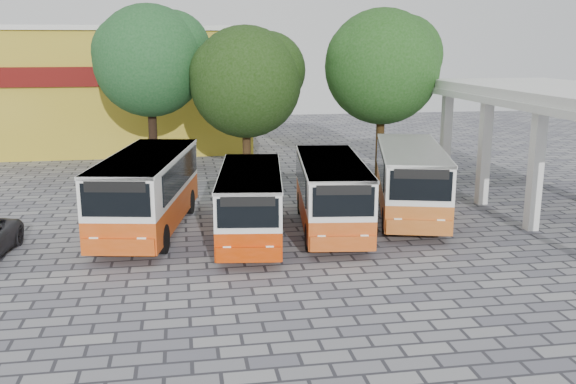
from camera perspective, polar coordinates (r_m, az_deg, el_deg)
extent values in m
plane|color=#595964|center=(22.58, 5.56, -5.57)|extent=(90.00, 90.00, 0.00)
cube|color=silver|center=(34.28, 13.86, 4.81)|extent=(0.45, 0.45, 5.00)
cube|color=silver|center=(36.69, 21.51, 4.80)|extent=(0.45, 0.45, 5.00)
cube|color=silver|center=(29.55, 23.94, 8.09)|extent=(6.60, 15.60, 0.40)
cube|color=silver|center=(29.57, 23.88, 7.41)|extent=(6.80, 15.80, 0.30)
cube|color=#AE9521|center=(47.06, -16.19, 8.65)|extent=(20.00, 10.00, 8.00)
cube|color=#590C0A|center=(41.93, -17.07, 9.77)|extent=(20.00, 0.20, 1.20)
cube|color=silver|center=(46.96, -16.52, 13.70)|extent=(20.40, 10.40, 0.30)
cube|color=#C5450D|center=(25.57, -12.32, -1.38)|extent=(4.04, 8.70, 1.10)
cube|color=silver|center=(25.28, -12.46, 1.52)|extent=(4.04, 8.70, 1.54)
cube|color=silver|center=(25.16, -12.54, 3.10)|extent=(4.09, 8.71, 0.13)
cube|color=black|center=(25.38, -15.34, 1.44)|extent=(1.34, 6.80, 1.10)
cube|color=black|center=(25.24, -9.57, 1.67)|extent=(1.34, 6.80, 1.10)
cube|color=black|center=(21.17, -12.98, -0.68)|extent=(2.22, 0.47, 1.10)
cube|color=black|center=(21.08, -13.04, 0.48)|extent=(1.97, 0.43, 0.36)
cylinder|color=black|center=(23.16, -15.36, -4.15)|extent=(0.29, 1.05, 1.05)
cylinder|color=black|center=(23.02, -9.74, -3.97)|extent=(0.29, 1.05, 1.05)
cylinder|color=black|center=(28.39, -14.32, -0.94)|extent=(0.29, 1.05, 1.05)
cylinder|color=black|center=(28.28, -9.75, -0.77)|extent=(0.29, 1.05, 1.05)
cube|color=#BB3000|center=(24.04, -3.32, -2.32)|extent=(3.11, 7.49, 0.95)
cube|color=silver|center=(23.76, -3.36, 0.34)|extent=(3.11, 7.49, 1.34)
cube|color=silver|center=(23.64, -3.38, 1.79)|extent=(3.15, 7.50, 0.11)
cube|color=black|center=(23.67, -6.03, 0.27)|extent=(0.83, 5.95, 0.95)
cube|color=black|center=(23.90, -0.71, 0.47)|extent=(0.83, 5.95, 0.95)
cube|color=black|center=(20.24, -2.23, -1.87)|extent=(1.94, 0.30, 0.95)
cube|color=black|center=(20.14, -2.24, -0.82)|extent=(1.72, 0.28, 0.31)
cylinder|color=black|center=(21.81, -5.20, -4.99)|extent=(0.25, 0.91, 0.91)
cylinder|color=black|center=(22.03, -0.09, -4.75)|extent=(0.25, 0.91, 0.91)
cylinder|color=black|center=(26.33, -6.00, -1.84)|extent=(0.25, 0.91, 0.91)
cylinder|color=black|center=(26.52, -1.76, -1.67)|extent=(0.25, 0.91, 0.91)
cube|color=#BC4812|center=(25.25, 3.84, -1.47)|extent=(3.26, 7.90, 1.01)
cube|color=silver|center=(24.98, 3.88, 1.21)|extent=(3.26, 7.90, 1.41)
cube|color=silver|center=(24.85, 3.90, 2.67)|extent=(3.31, 7.91, 0.12)
cube|color=black|center=(24.73, 1.24, 1.15)|extent=(0.86, 6.28, 1.01)
cube|color=black|center=(25.27, 6.46, 1.33)|extent=(0.86, 6.28, 1.01)
cube|color=black|center=(21.33, 6.26, -0.85)|extent=(2.05, 0.31, 1.01)
cube|color=black|center=(21.24, 6.29, 0.20)|extent=(1.81, 0.29, 0.33)
cylinder|color=black|center=(22.79, 2.72, -4.08)|extent=(0.27, 0.96, 0.96)
cylinder|color=black|center=(23.31, 7.72, -3.80)|extent=(0.27, 0.96, 0.96)
cylinder|color=black|center=(27.51, 0.53, -1.07)|extent=(0.27, 0.96, 0.96)
cylinder|color=black|center=(27.93, 4.72, -0.89)|extent=(0.27, 0.96, 0.96)
cube|color=#B85A1C|center=(27.64, 10.75, -0.27)|extent=(4.52, 8.55, 1.08)
cube|color=silver|center=(27.38, 10.86, 2.36)|extent=(4.52, 8.55, 1.51)
cube|color=silver|center=(27.26, 10.93, 3.78)|extent=(4.57, 8.57, 0.12)
cube|color=black|center=(26.97, 8.37, 2.32)|extent=(1.82, 6.54, 1.08)
cube|color=black|center=(27.83, 13.28, 2.44)|extent=(1.82, 6.54, 1.08)
cube|color=black|center=(23.64, 14.30, 0.54)|extent=(2.14, 0.63, 1.08)
cube|color=black|center=(23.55, 14.36, 1.57)|extent=(1.89, 0.57, 0.35)
cylinder|color=black|center=(24.95, 10.41, -2.69)|extent=(0.29, 1.02, 1.02)
cylinder|color=black|center=(25.78, 15.05, -2.42)|extent=(0.29, 1.02, 1.02)
cylinder|color=black|center=(29.85, 6.97, 0.03)|extent=(0.29, 1.02, 1.02)
cylinder|color=black|center=(30.55, 10.96, 0.18)|extent=(0.29, 1.02, 1.02)
cylinder|color=black|center=(37.47, -11.92, 5.17)|extent=(0.49, 0.49, 4.47)
sphere|color=#16451B|center=(37.15, -12.21, 11.34)|extent=(6.21, 6.21, 6.21)
sphere|color=#16451B|center=(37.41, -10.30, 12.38)|extent=(4.35, 4.35, 4.35)
sphere|color=#16451B|center=(37.01, -13.98, 11.96)|extent=(4.04, 4.04, 4.04)
cylinder|color=#3D2A15|center=(35.56, -3.71, 4.49)|extent=(0.46, 0.46, 3.83)
sphere|color=black|center=(35.22, -3.78, 9.74)|extent=(6.04, 6.04, 6.04)
sphere|color=black|center=(35.63, -1.88, 10.77)|extent=(4.23, 4.23, 4.23)
sphere|color=black|center=(34.91, -5.52, 10.42)|extent=(3.93, 3.93, 3.93)
cylinder|color=#3D2911|center=(35.26, 8.18, 4.70)|extent=(0.45, 0.45, 4.30)
sphere|color=#17400F|center=(34.92, 8.38, 10.97)|extent=(6.10, 6.10, 6.10)
sphere|color=#17400F|center=(35.58, 10.18, 11.92)|extent=(4.27, 4.27, 4.27)
sphere|color=#17400F|center=(34.41, 6.78, 11.75)|extent=(3.97, 3.97, 3.97)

